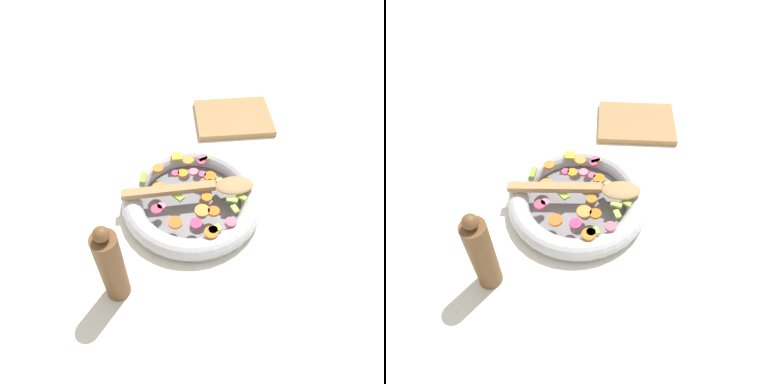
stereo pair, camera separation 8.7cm
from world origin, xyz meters
The scene contains 6 objects.
ground_plane centered at (0.00, 0.00, 0.00)m, with size 4.00×4.00×0.00m, color silver.
skillet centered at (0.00, 0.00, 0.02)m, with size 0.33×0.33×0.05m.
chopped_vegetables centered at (0.01, -0.01, 0.05)m, with size 0.25×0.27×0.01m.
wooden_spoon centered at (0.02, 0.00, 0.06)m, with size 0.31×0.06×0.01m.
pepper_mill centered at (-0.17, -0.21, 0.10)m, with size 0.05×0.05×0.22m.
cutting_board centered at (0.15, 0.31, 0.01)m, with size 0.22×0.17×0.02m.
Camera 1 is at (-0.05, -0.56, 0.72)m, focal length 35.00 mm.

